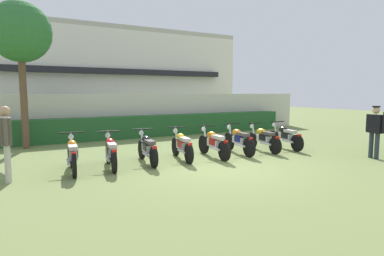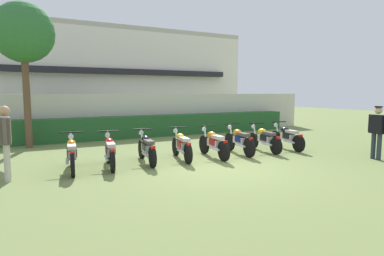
% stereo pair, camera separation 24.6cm
% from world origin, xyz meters
% --- Properties ---
extents(ground, '(60.00, 60.00, 0.00)m').
position_xyz_m(ground, '(0.00, 0.00, 0.00)').
color(ground, olive).
extents(building, '(20.94, 6.50, 6.40)m').
position_xyz_m(building, '(0.00, 16.90, 3.20)').
color(building, silver).
rests_on(building, ground).
extents(compound_wall, '(19.89, 0.30, 1.94)m').
position_xyz_m(compound_wall, '(0.00, 7.42, 0.97)').
color(compound_wall, beige).
rests_on(compound_wall, ground).
extents(hedge_row, '(15.91, 0.70, 0.96)m').
position_xyz_m(hedge_row, '(0.00, 6.72, 0.48)').
color(hedge_row, '#235628').
rests_on(hedge_row, ground).
extents(parked_car, '(4.63, 2.36, 1.89)m').
position_xyz_m(parked_car, '(-2.72, 10.67, 0.94)').
color(parked_car, navy).
rests_on(parked_car, ground).
extents(tree_near_inspector, '(2.10, 2.10, 5.16)m').
position_xyz_m(tree_near_inspector, '(-4.50, 5.85, 4.06)').
color(tree_near_inspector, brown).
rests_on(tree_near_inspector, ground).
extents(motorcycle_in_row_0, '(0.60, 1.85, 0.97)m').
position_xyz_m(motorcycle_in_row_0, '(-3.61, 1.36, 0.45)').
color(motorcycle_in_row_0, black).
rests_on(motorcycle_in_row_0, ground).
extents(motorcycle_in_row_1, '(0.60, 1.80, 0.95)m').
position_xyz_m(motorcycle_in_row_1, '(-2.64, 1.36, 0.44)').
color(motorcycle_in_row_1, black).
rests_on(motorcycle_in_row_1, ground).
extents(motorcycle_in_row_2, '(0.60, 1.87, 0.94)m').
position_xyz_m(motorcycle_in_row_2, '(-1.58, 1.44, 0.44)').
color(motorcycle_in_row_2, black).
rests_on(motorcycle_in_row_2, ground).
extents(motorcycle_in_row_3, '(0.61, 1.84, 0.95)m').
position_xyz_m(motorcycle_in_row_3, '(-0.49, 1.41, 0.44)').
color(motorcycle_in_row_3, black).
rests_on(motorcycle_in_row_3, ground).
extents(motorcycle_in_row_4, '(0.60, 1.95, 0.96)m').
position_xyz_m(motorcycle_in_row_4, '(0.54, 1.25, 0.45)').
color(motorcycle_in_row_4, black).
rests_on(motorcycle_in_row_4, ground).
extents(motorcycle_in_row_5, '(0.60, 1.92, 0.97)m').
position_xyz_m(motorcycle_in_row_5, '(1.59, 1.35, 0.45)').
color(motorcycle_in_row_5, black).
rests_on(motorcycle_in_row_5, ground).
extents(motorcycle_in_row_6, '(0.60, 1.90, 0.94)m').
position_xyz_m(motorcycle_in_row_6, '(2.62, 1.33, 0.44)').
color(motorcycle_in_row_6, black).
rests_on(motorcycle_in_row_6, ground).
extents(motorcycle_in_row_7, '(0.60, 1.90, 0.95)m').
position_xyz_m(motorcycle_in_row_7, '(3.64, 1.32, 0.44)').
color(motorcycle_in_row_7, black).
rests_on(motorcycle_in_row_7, ground).
extents(inspector_person, '(0.23, 0.69, 1.71)m').
position_xyz_m(inspector_person, '(-5.04, 1.13, 1.02)').
color(inspector_person, beige).
rests_on(inspector_person, ground).
extents(officer_0, '(0.29, 0.64, 1.61)m').
position_xyz_m(officer_0, '(4.72, -1.29, 0.94)').
color(officer_0, '#28333D').
rests_on(officer_0, ground).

